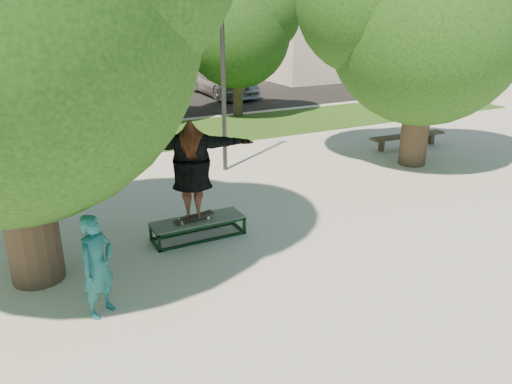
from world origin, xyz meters
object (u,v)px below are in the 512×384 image
tree_right (424,14)px  grind_box (198,228)px  car_silver_a (12,99)px  bystander (97,266)px  car_grey (68,101)px  lamppost (223,53)px  bench (408,137)px  car_silver_b (222,80)px

tree_right → grind_box: (-7.17, -1.81, -3.90)m
car_silver_a → tree_right: bearing=-52.3°
bystander → car_grey: car_grey is taller
lamppost → bystander: (-4.46, -5.51, -2.37)m
bystander → bench: (10.63, 4.95, -0.43)m
bystander → bench: 11.74m
tree_right → lamppost: 5.36m
bystander → car_grey: (1.57, 14.01, 0.02)m
bystander → car_grey: size_ratio=0.27×
car_grey → car_silver_b: bearing=26.0°
tree_right → bystander: size_ratio=4.14×
tree_right → bench: (1.25, 1.36, -3.74)m
bench → bystander: bearing=-151.8°
tree_right → lamppost: (-4.92, 1.92, -0.94)m
grind_box → car_grey: size_ratio=0.31×
grind_box → bench: 9.00m
car_silver_a → grind_box: bearing=-79.6°
grind_box → bystander: (-2.21, -1.78, 0.60)m
car_grey → grind_box: bearing=-81.8°
lamppost → car_silver_a: bearing=113.9°
lamppost → bench: (6.17, -0.56, -2.80)m
lamppost → bystander: 7.47m
bench → car_silver_b: car_silver_b is taller
tree_right → car_grey: (-7.81, 10.42, -3.29)m
lamppost → car_silver_a: (-4.80, 10.86, -2.49)m
bystander → car_silver_b: 19.46m
grind_box → car_silver_a: size_ratio=0.46×
tree_right → grind_box: tree_right is taller
bench → car_grey: size_ratio=0.48×
bench → car_grey: 12.82m
car_silver_a → bystander: bearing=-88.3°
car_silver_b → bystander: bearing=-118.7°
lamppost → car_grey: (-2.89, 8.50, -2.34)m
car_silver_a → car_silver_b: size_ratio=0.72×
car_silver_a → car_silver_b: (9.80, 0.64, 0.12)m
bystander → bench: size_ratio=0.57×
car_silver_a → car_silver_b: car_silver_b is taller
car_silver_a → lamppost: bearing=-65.7°
lamppost → bystander: lamppost is taller
car_grey → car_silver_b: (7.89, 3.00, -0.03)m
grind_box → bystander: size_ratio=1.15×
bystander → tree_right: bearing=-13.3°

